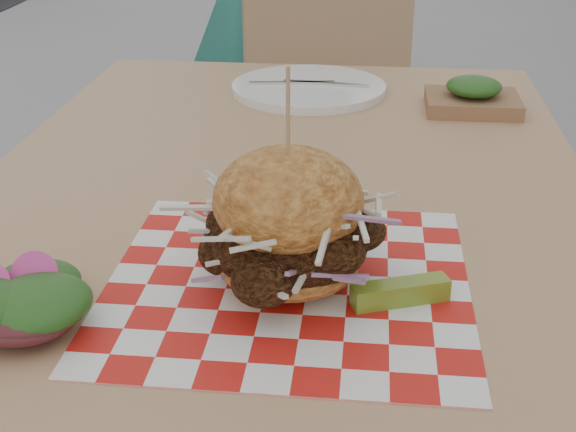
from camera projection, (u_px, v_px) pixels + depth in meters
The scene contains 8 objects.
patio_table at pixel (283, 238), 1.07m from camera, with size 0.80×1.20×0.75m.
patio_chair at pixel (313, 110), 1.95m from camera, with size 0.53×0.54×0.95m.
paper_liner at pixel (288, 282), 0.80m from camera, with size 0.36×0.36×0.00m, color red.
sandwich at pixel (288, 227), 0.78m from camera, with size 0.19×0.19×0.22m.
pickle_spear at pixel (400, 292), 0.76m from camera, with size 0.10×0.02×0.02m, color olive.
side_salad at pixel (14, 303), 0.74m from camera, with size 0.14×0.14×0.05m.
place_setting at pixel (309, 88), 1.40m from camera, with size 0.27×0.27×0.02m.
kraft_tray at pixel (473, 97), 1.30m from camera, with size 0.15×0.12×0.06m.
Camera 1 is at (0.19, -0.92, 1.16)m, focal length 50.00 mm.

